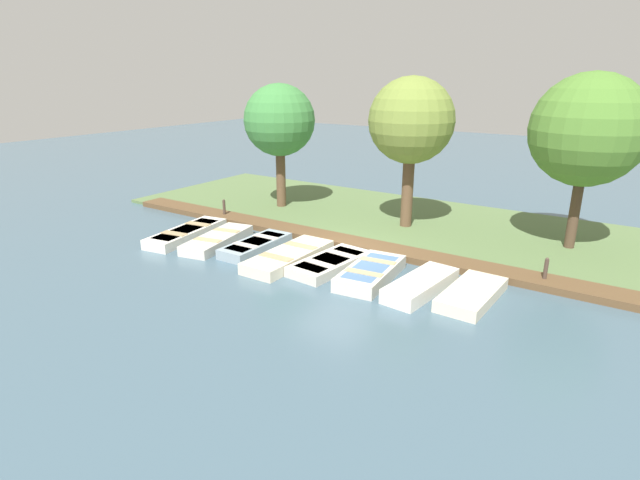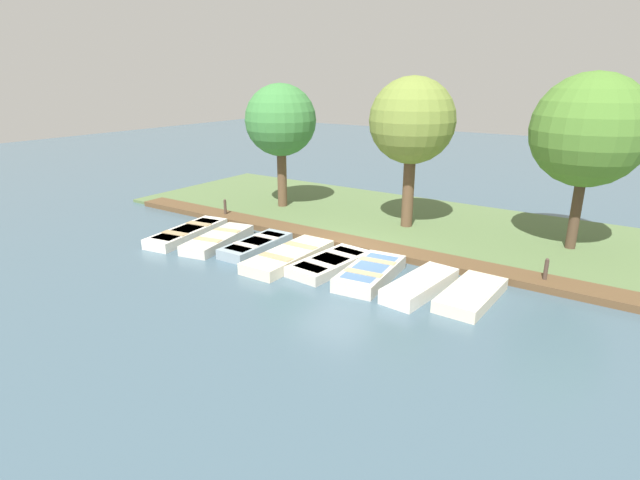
{
  "view_description": "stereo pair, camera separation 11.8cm",
  "coord_description": "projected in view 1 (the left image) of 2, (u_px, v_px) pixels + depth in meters",
  "views": [
    {
      "loc": [
        13.13,
        8.14,
        5.72
      ],
      "look_at": [
        0.39,
        -0.35,
        0.65
      ],
      "focal_mm": 28.0,
      "sensor_mm": 36.0,
      "label": 1
    },
    {
      "loc": [
        13.06,
        8.24,
        5.72
      ],
      "look_at": [
        0.39,
        -0.35,
        0.65
      ],
      "focal_mm": 28.0,
      "sensor_mm": 36.0,
      "label": 2
    }
  ],
  "objects": [
    {
      "name": "rowboat_0",
      "position": [
        187.0,
        233.0,
        18.37
      ],
      "size": [
        3.61,
        1.57,
        0.38
      ],
      "rotation": [
        0.0,
        0.0,
        0.15
      ],
      "color": "silver",
      "rests_on": "ground_plane"
    },
    {
      "name": "park_tree_far_left",
      "position": [
        279.0,
        121.0,
        21.28
      ],
      "size": [
        3.05,
        3.05,
        5.42
      ],
      "color": "brown",
      "rests_on": "ground_plane"
    },
    {
      "name": "dock_walkway",
      "position": [
        355.0,
        244.0,
        17.46
      ],
      "size": [
        1.02,
        21.82,
        0.22
      ],
      "color": "brown",
      "rests_on": "ground_plane"
    },
    {
      "name": "rowboat_1",
      "position": [
        218.0,
        240.0,
        17.66
      ],
      "size": [
        3.29,
        1.67,
        0.37
      ],
      "rotation": [
        0.0,
        0.0,
        0.2
      ],
      "color": "beige",
      "rests_on": "ground_plane"
    },
    {
      "name": "rowboat_5",
      "position": [
        371.0,
        273.0,
        14.63
      ],
      "size": [
        2.92,
        1.5,
        0.42
      ],
      "rotation": [
        0.0,
        0.0,
        0.1
      ],
      "color": "beige",
      "rests_on": "ground_plane"
    },
    {
      "name": "park_tree_center",
      "position": [
        588.0,
        131.0,
        15.82
      ],
      "size": [
        3.6,
        3.6,
        5.87
      ],
      "color": "#4C3828",
      "rests_on": "ground_plane"
    },
    {
      "name": "park_tree_left",
      "position": [
        411.0,
        122.0,
        18.24
      ],
      "size": [
        3.16,
        3.16,
        5.73
      ],
      "color": "brown",
      "rests_on": "ground_plane"
    },
    {
      "name": "rowboat_4",
      "position": [
        330.0,
        263.0,
        15.49
      ],
      "size": [
        2.98,
        1.51,
        0.34
      ],
      "rotation": [
        0.0,
        0.0,
        -0.1
      ],
      "color": "beige",
      "rests_on": "ground_plane"
    },
    {
      "name": "mooring_post_far",
      "position": [
        545.0,
        272.0,
        14.13
      ],
      "size": [
        0.12,
        0.12,
        0.85
      ],
      "color": "#47382D",
      "rests_on": "ground_plane"
    },
    {
      "name": "rowboat_6",
      "position": [
        421.0,
        285.0,
        13.76
      ],
      "size": [
        2.83,
        1.25,
        0.43
      ],
      "rotation": [
        0.0,
        0.0,
        -0.11
      ],
      "color": "silver",
      "rests_on": "ground_plane"
    },
    {
      "name": "shore_bank",
      "position": [
        400.0,
        221.0,
        20.38
      ],
      "size": [
        8.0,
        24.0,
        0.13
      ],
      "color": "#567042",
      "rests_on": "ground_plane"
    },
    {
      "name": "mooring_post_near",
      "position": [
        224.0,
        209.0,
        20.7
      ],
      "size": [
        0.12,
        0.12,
        0.85
      ],
      "color": "#47382D",
      "rests_on": "ground_plane"
    },
    {
      "name": "rowboat_2",
      "position": [
        256.0,
        245.0,
        17.06
      ],
      "size": [
        2.84,
        1.11,
        0.36
      ],
      "rotation": [
        0.0,
        0.0,
        0.02
      ],
      "color": "#8C9EA8",
      "rests_on": "ground_plane"
    },
    {
      "name": "rowboat_3",
      "position": [
        289.0,
        256.0,
        16.01
      ],
      "size": [
        3.46,
        1.26,
        0.38
      ],
      "rotation": [
        0.0,
        0.0,
        0.01
      ],
      "color": "beige",
      "rests_on": "ground_plane"
    },
    {
      "name": "ground_plane",
      "position": [
        335.0,
        257.0,
        16.45
      ],
      "size": [
        80.0,
        80.0,
        0.0
      ],
      "primitive_type": "plane",
      "color": "#425B6B"
    },
    {
      "name": "rowboat_7",
      "position": [
        472.0,
        294.0,
        13.29
      ],
      "size": [
        2.66,
        1.24,
        0.35
      ],
      "rotation": [
        0.0,
        0.0,
        -0.04
      ],
      "color": "beige",
      "rests_on": "ground_plane"
    }
  ]
}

